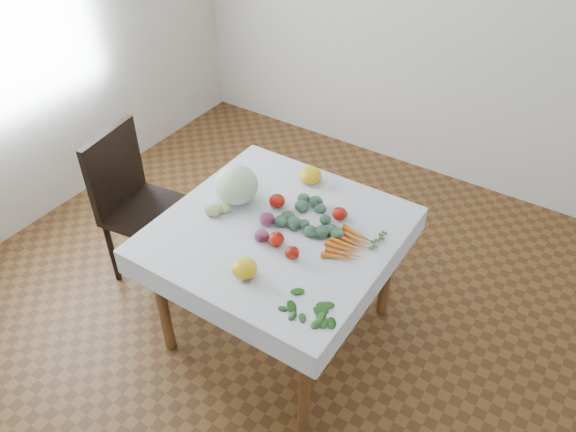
% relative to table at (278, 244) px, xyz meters
% --- Properties ---
extents(ground, '(4.00, 4.00, 0.00)m').
position_rel_table_xyz_m(ground, '(0.00, 0.00, -0.65)').
color(ground, brown).
extents(table, '(1.00, 1.00, 0.75)m').
position_rel_table_xyz_m(table, '(0.00, 0.00, 0.00)').
color(table, brown).
rests_on(table, ground).
extents(tablecloth, '(1.12, 1.12, 0.01)m').
position_rel_table_xyz_m(tablecloth, '(0.00, 0.00, 0.10)').
color(tablecloth, white).
rests_on(tablecloth, table).
extents(chair, '(0.50, 0.50, 0.97)m').
position_rel_table_xyz_m(chair, '(-1.00, -0.03, -0.10)').
color(chair, black).
rests_on(chair, ground).
extents(cabbage, '(0.29, 0.29, 0.20)m').
position_rel_table_xyz_m(cabbage, '(-0.31, 0.07, 0.20)').
color(cabbage, beige).
rests_on(cabbage, tablecloth).
extents(tomato_a, '(0.11, 0.11, 0.07)m').
position_rel_table_xyz_m(tomato_a, '(-0.10, 0.14, 0.14)').
color(tomato_a, '#AC140B').
rests_on(tomato_a, tablecloth).
extents(tomato_b, '(0.08, 0.08, 0.07)m').
position_rel_table_xyz_m(tomato_b, '(0.22, 0.23, 0.13)').
color(tomato_b, '#AC140B').
rests_on(tomato_b, tablecloth).
extents(tomato_c, '(0.10, 0.10, 0.07)m').
position_rel_table_xyz_m(tomato_c, '(0.06, -0.10, 0.14)').
color(tomato_c, '#AC140B').
rests_on(tomato_c, tablecloth).
extents(tomato_d, '(0.08, 0.08, 0.06)m').
position_rel_table_xyz_m(tomato_d, '(0.17, -0.14, 0.13)').
color(tomato_d, '#AC140B').
rests_on(tomato_d, tablecloth).
extents(heirloom_back, '(0.16, 0.16, 0.09)m').
position_rel_table_xyz_m(heirloom_back, '(-0.07, 0.43, 0.15)').
color(heirloom_back, yellow).
rests_on(heirloom_back, tablecloth).
extents(heirloom_front, '(0.13, 0.13, 0.08)m').
position_rel_table_xyz_m(heirloom_front, '(0.06, -0.35, 0.14)').
color(heirloom_front, yellow).
rests_on(heirloom_front, tablecloth).
extents(onion_a, '(0.08, 0.08, 0.06)m').
position_rel_table_xyz_m(onion_a, '(-0.02, -0.12, 0.13)').
color(onion_a, '#5A193F').
rests_on(onion_a, tablecloth).
extents(onion_b, '(0.09, 0.09, 0.06)m').
position_rel_table_xyz_m(onion_b, '(-0.06, -0.00, 0.13)').
color(onion_b, '#5A193F').
rests_on(onion_b, tablecloth).
extents(tomatillo_cluster, '(0.16, 0.11, 0.05)m').
position_rel_table_xyz_m(tomatillo_cluster, '(-0.32, -0.08, 0.13)').
color(tomatillo_cluster, '#BED67B').
rests_on(tomatillo_cluster, tablecloth).
extents(carrot_bunch, '(0.19, 0.26, 0.03)m').
position_rel_table_xyz_m(carrot_bunch, '(0.37, 0.07, 0.12)').
color(carrot_bunch, orange).
rests_on(carrot_bunch, tablecloth).
extents(kale_bunch, '(0.34, 0.30, 0.04)m').
position_rel_table_xyz_m(kale_bunch, '(0.14, 0.13, 0.12)').
color(kale_bunch, '#3D6348').
rests_on(kale_bunch, tablecloth).
extents(basil_bunch, '(0.25, 0.18, 0.01)m').
position_rel_table_xyz_m(basil_bunch, '(0.43, -0.35, 0.11)').
color(basil_bunch, '#1C541A').
rests_on(basil_bunch, tablecloth).
extents(dill_bunch, '(0.24, 0.18, 0.02)m').
position_rel_table_xyz_m(dill_bunch, '(-0.38, 0.15, 0.11)').
color(dill_bunch, '#4F813B').
rests_on(dill_bunch, tablecloth).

